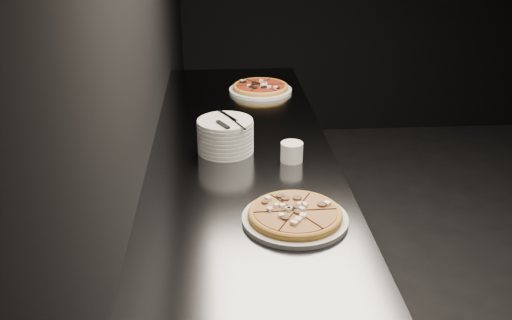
{
  "coord_description": "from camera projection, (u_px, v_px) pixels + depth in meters",
  "views": [
    {
      "loc": [
        -2.22,
        -2.16,
        1.85
      ],
      "look_at": [
        -2.08,
        -0.17,
        0.94
      ],
      "focal_mm": 40.0,
      "sensor_mm": 36.0,
      "label": 1
    }
  ],
  "objects": [
    {
      "name": "pizza_tomato",
      "position": [
        260.0,
        88.0,
        3.04
      ],
      "size": [
        0.33,
        0.33,
        0.04
      ],
      "rotation": [
        0.0,
        0.0,
        0.04
      ],
      "color": "silver",
      "rests_on": "counter"
    },
    {
      "name": "pizza_mushroom",
      "position": [
        295.0,
        216.0,
        1.81
      ],
      "size": [
        0.34,
        0.34,
        0.04
      ],
      "rotation": [
        0.0,
        0.0,
        0.02
      ],
      "color": "silver",
      "rests_on": "counter"
    },
    {
      "name": "cutlery",
      "position": [
        227.0,
        121.0,
        2.26
      ],
      "size": [
        0.09,
        0.24,
        0.01
      ],
      "rotation": [
        0.0,
        0.0,
        0.48
      ],
      "color": "silver",
      "rests_on": "plate_stack"
    },
    {
      "name": "plate_stack",
      "position": [
        225.0,
        136.0,
        2.3
      ],
      "size": [
        0.22,
        0.22,
        0.13
      ],
      "color": "silver",
      "rests_on": "counter"
    },
    {
      "name": "wall_left",
      "position": [
        141.0,
        33.0,
        2.13
      ],
      "size": [
        0.02,
        5.0,
        2.8
      ],
      "primitive_type": "cube",
      "color": "black",
      "rests_on": "floor"
    },
    {
      "name": "ramekin",
      "position": [
        292.0,
        151.0,
        2.22
      ],
      "size": [
        0.09,
        0.09,
        0.08
      ],
      "color": "silver",
      "rests_on": "counter"
    },
    {
      "name": "counter",
      "position": [
        242.0,
        242.0,
        2.54
      ],
      "size": [
        0.74,
        2.44,
        0.92
      ],
      "color": "#585A60",
      "rests_on": "floor"
    }
  ]
}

